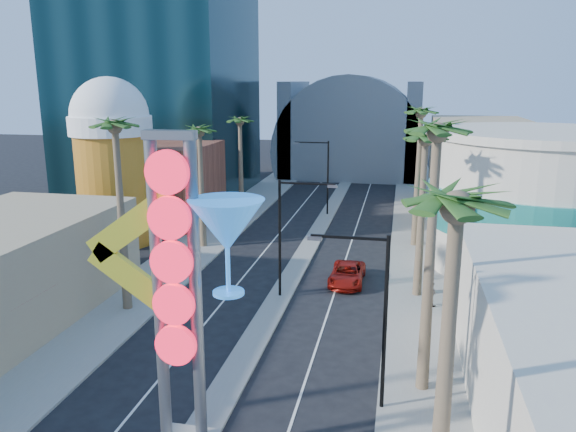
% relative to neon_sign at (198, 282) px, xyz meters
% --- Properties ---
extents(sidewalk_west, '(5.00, 100.00, 0.15)m').
position_rel_neon_sign_xyz_m(sidewalk_west, '(-10.32, 32.04, -7.23)').
color(sidewalk_west, gray).
rests_on(sidewalk_west, ground).
extents(sidewalk_east, '(5.00, 100.00, 0.15)m').
position_rel_neon_sign_xyz_m(sidewalk_east, '(8.68, 32.04, -7.23)').
color(sidewalk_east, gray).
rests_on(sidewalk_east, ground).
extents(median, '(1.60, 84.00, 0.15)m').
position_rel_neon_sign_xyz_m(median, '(-0.82, 35.04, -7.23)').
color(median, gray).
rests_on(median, ground).
extents(brick_filler_west, '(10.00, 10.00, 8.00)m').
position_rel_neon_sign_xyz_m(brick_filler_west, '(-16.82, 35.04, -3.31)').
color(brick_filler_west, brown).
rests_on(brick_filler_west, ground).
extents(filler_east, '(10.00, 20.00, 10.00)m').
position_rel_neon_sign_xyz_m(filler_east, '(15.18, 45.04, -2.31)').
color(filler_east, tan).
rests_on(filler_east, ground).
extents(beer_mug, '(7.00, 7.00, 14.50)m').
position_rel_neon_sign_xyz_m(beer_mug, '(-17.82, 27.04, 0.54)').
color(beer_mug, '#BB7019').
rests_on(beer_mug, ground).
extents(turquoise_building, '(16.60, 16.60, 10.60)m').
position_rel_neon_sign_xyz_m(turquoise_building, '(17.18, 27.04, -2.06)').
color(turquoise_building, beige).
rests_on(turquoise_building, ground).
extents(canopy, '(22.00, 16.00, 22.00)m').
position_rel_neon_sign_xyz_m(canopy, '(-0.82, 69.04, -3.00)').
color(canopy, slate).
rests_on(canopy, ground).
extents(neon_sign, '(6.53, 2.60, 12.55)m').
position_rel_neon_sign_xyz_m(neon_sign, '(0.00, 0.00, 0.00)').
color(neon_sign, gray).
rests_on(neon_sign, ground).
extents(streetlight_0, '(3.79, 0.25, 8.00)m').
position_rel_neon_sign_xyz_m(streetlight_0, '(-0.27, 17.04, -2.43)').
color(streetlight_0, black).
rests_on(streetlight_0, ground).
extents(streetlight_1, '(3.79, 0.25, 8.00)m').
position_rel_neon_sign_xyz_m(streetlight_1, '(-1.36, 41.04, -2.43)').
color(streetlight_1, black).
rests_on(streetlight_1, ground).
extents(streetlight_2, '(3.45, 0.25, 8.00)m').
position_rel_neon_sign_xyz_m(streetlight_2, '(5.91, 5.04, -2.47)').
color(streetlight_2, black).
rests_on(streetlight_2, ground).
extents(palm_1, '(2.40, 2.40, 12.70)m').
position_rel_neon_sign_xyz_m(palm_1, '(-9.82, 13.04, 3.52)').
color(palm_1, brown).
rests_on(palm_1, ground).
extents(palm_2, '(2.40, 2.40, 11.20)m').
position_rel_neon_sign_xyz_m(palm_2, '(-9.82, 27.04, 2.17)').
color(palm_2, brown).
rests_on(palm_2, ground).
extents(palm_3, '(2.40, 2.40, 11.20)m').
position_rel_neon_sign_xyz_m(palm_3, '(-9.82, 39.04, 2.17)').
color(palm_3, brown).
rests_on(palm_3, ground).
extents(palm_4, '(2.40, 2.40, 12.20)m').
position_rel_neon_sign_xyz_m(palm_4, '(8.18, -2.96, 3.07)').
color(palm_4, brown).
rests_on(palm_4, ground).
extents(palm_5, '(2.40, 2.40, 13.20)m').
position_rel_neon_sign_xyz_m(palm_5, '(8.18, 7.04, 3.96)').
color(palm_5, brown).
rests_on(palm_5, ground).
extents(palm_6, '(2.40, 2.40, 11.70)m').
position_rel_neon_sign_xyz_m(palm_6, '(8.18, 19.04, 2.62)').
color(palm_6, brown).
rests_on(palm_6, ground).
extents(palm_7, '(2.40, 2.40, 12.70)m').
position_rel_neon_sign_xyz_m(palm_7, '(8.18, 31.04, 3.52)').
color(palm_7, brown).
rests_on(palm_7, ground).
extents(red_pickup, '(2.38, 5.08, 1.41)m').
position_rel_neon_sign_xyz_m(red_pickup, '(3.33, 20.59, -6.60)').
color(red_pickup, '#98130B').
rests_on(red_pickup, ground).
extents(pedestrian_b, '(0.96, 0.90, 1.57)m').
position_rel_neon_sign_xyz_m(pedestrian_b, '(8.97, 17.22, -6.37)').
color(pedestrian_b, gray).
rests_on(pedestrian_b, sidewalk_east).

